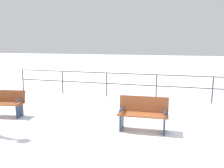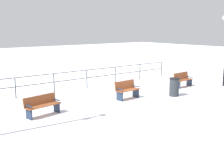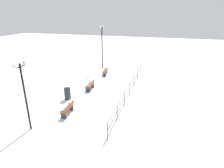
% 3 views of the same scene
% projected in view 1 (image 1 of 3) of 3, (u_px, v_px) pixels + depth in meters
% --- Properties ---
extents(ground_plane, '(80.00, 80.00, 0.00)m').
position_uv_depth(ground_plane, '(143.00, 129.00, 6.45)').
color(ground_plane, white).
rests_on(ground_plane, ground).
extents(bench_nearest, '(0.75, 1.64, 0.84)m').
position_uv_depth(bench_nearest, '(0.00, 102.00, 7.60)').
color(bench_nearest, brown).
rests_on(bench_nearest, ground).
extents(bench_second, '(0.63, 1.39, 0.92)m').
position_uv_depth(bench_second, '(143.00, 114.00, 6.33)').
color(bench_second, brown).
rests_on(bench_second, ground).
extents(waterfront_railing, '(0.05, 13.33, 1.08)m').
position_uv_depth(waterfront_railing, '(157.00, 82.00, 9.78)').
color(waterfront_railing, '#383D42').
rests_on(waterfront_railing, ground).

